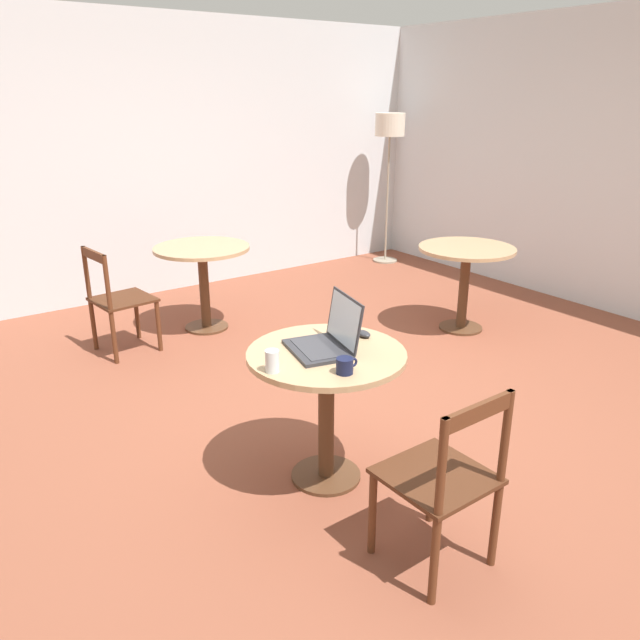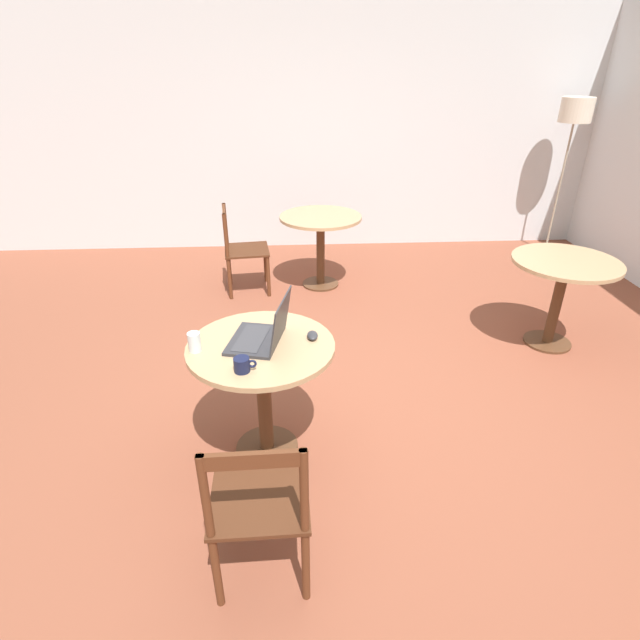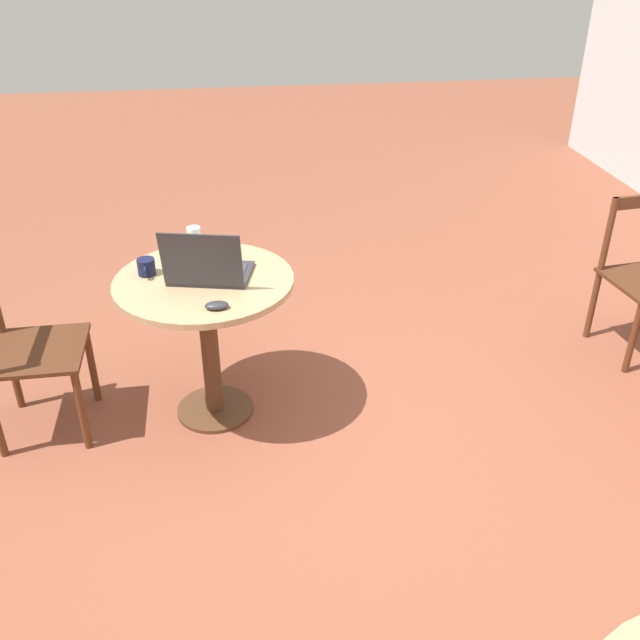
% 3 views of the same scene
% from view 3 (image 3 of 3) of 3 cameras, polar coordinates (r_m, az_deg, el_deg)
% --- Properties ---
extents(ground_plane, '(16.00, 16.00, 0.00)m').
position_cam_3_polar(ground_plane, '(3.21, 1.43, -12.79)').
color(ground_plane, brown).
extents(cafe_table_near, '(0.81, 0.81, 0.74)m').
position_cam_3_polar(cafe_table_near, '(3.32, -9.09, 0.92)').
color(cafe_table_near, '#51331E').
rests_on(cafe_table_near, ground_plane).
extents(chair_near_front, '(0.44, 0.44, 0.86)m').
position_cam_3_polar(chair_near_front, '(3.51, -22.42, -2.32)').
color(chair_near_front, '#562D19').
rests_on(chair_near_front, ground_plane).
extents(laptop, '(0.38, 0.41, 0.27)m').
position_cam_3_polar(laptop, '(3.21, -8.93, 4.06)').
color(laptop, '#2D2D33').
rests_on(laptop, cafe_table_near).
extents(mouse, '(0.06, 0.10, 0.03)m').
position_cam_3_polar(mouse, '(2.99, -8.26, 1.17)').
color(mouse, '#2D2D33').
rests_on(mouse, cafe_table_near).
extents(mug, '(0.12, 0.08, 0.08)m').
position_cam_3_polar(mug, '(3.32, -13.73, 4.14)').
color(mug, '#141938').
rests_on(mug, cafe_table_near).
extents(drinking_glass, '(0.07, 0.07, 0.11)m').
position_cam_3_polar(drinking_glass, '(3.54, -10.03, 6.50)').
color(drinking_glass, silver).
rests_on(drinking_glass, cafe_table_near).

